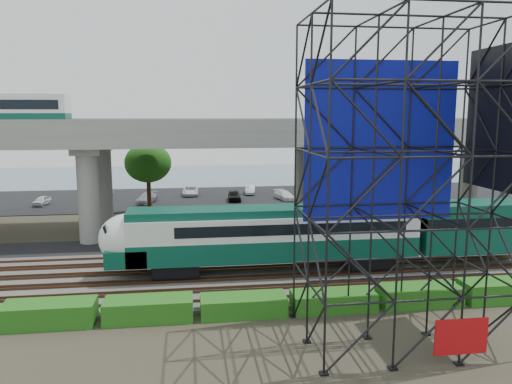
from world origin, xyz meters
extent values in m
plane|color=#474233|center=(0.00, 0.00, 0.00)|extent=(140.00, 140.00, 0.00)
cube|color=slate|center=(0.00, 2.00, 0.10)|extent=(90.00, 12.00, 0.20)
cube|color=black|center=(0.00, 10.50, 0.04)|extent=(90.00, 5.00, 0.08)
cube|color=black|center=(0.00, 34.00, 0.04)|extent=(90.00, 18.00, 0.08)
cube|color=#476975|center=(0.00, 56.00, 0.01)|extent=(140.00, 40.00, 0.03)
cube|color=#472D1E|center=(0.00, -2.72, 0.28)|extent=(90.00, 0.08, 0.16)
cube|color=#472D1E|center=(0.00, -1.28, 0.28)|extent=(90.00, 0.08, 0.16)
cube|color=#472D1E|center=(0.00, -0.72, 0.28)|extent=(90.00, 0.08, 0.16)
cube|color=#472D1E|center=(0.00, 0.72, 0.28)|extent=(90.00, 0.08, 0.16)
cube|color=#472D1E|center=(0.00, 1.28, 0.28)|extent=(90.00, 0.08, 0.16)
cube|color=#472D1E|center=(0.00, 2.72, 0.28)|extent=(90.00, 0.08, 0.16)
cube|color=#472D1E|center=(0.00, 3.28, 0.28)|extent=(90.00, 0.08, 0.16)
cube|color=#472D1E|center=(0.00, 4.72, 0.28)|extent=(90.00, 0.08, 0.16)
cube|color=#472D1E|center=(0.00, 5.28, 0.28)|extent=(90.00, 0.08, 0.16)
cube|color=#472D1E|center=(0.00, 6.72, 0.28)|extent=(90.00, 0.08, 0.16)
cube|color=black|center=(-2.73, 2.00, 0.81)|extent=(3.00, 2.20, 0.90)
cube|color=black|center=(10.27, 2.00, 0.81)|extent=(3.00, 2.20, 0.90)
cube|color=#094333|center=(3.77, 2.00, 1.96)|extent=(19.00, 3.00, 1.40)
cube|color=silver|center=(3.77, 2.00, 3.41)|extent=(19.00, 3.00, 1.50)
cube|color=#094333|center=(3.77, 2.00, 4.41)|extent=(19.00, 2.60, 0.50)
cube|color=black|center=(4.77, 2.00, 3.46)|extent=(15.00, 3.06, 0.70)
ellipsoid|color=silver|center=(-5.73, 2.00, 2.86)|extent=(3.60, 3.00, 3.20)
cube|color=#094333|center=(-5.73, 2.00, 1.81)|extent=(2.60, 3.00, 1.10)
cube|color=black|center=(-6.83, 2.00, 3.36)|extent=(0.48, 2.00, 1.09)
cube|color=#094333|center=(17.77, 2.00, 2.96)|extent=(8.00, 3.00, 3.40)
cube|color=#9E9B93|center=(0.00, 16.00, 8.60)|extent=(80.00, 12.00, 1.20)
cube|color=#9E9B93|center=(0.00, 10.25, 9.75)|extent=(80.00, 0.50, 1.10)
cube|color=#9E9B93|center=(0.00, 21.75, 9.75)|extent=(80.00, 0.50, 1.10)
cylinder|color=#9E9B93|center=(-10.00, 12.50, 4.00)|extent=(1.80, 1.80, 8.00)
cylinder|color=#9E9B93|center=(-10.00, 19.50, 4.00)|extent=(1.80, 1.80, 8.00)
cube|color=#9E9B93|center=(-10.00, 16.00, 7.70)|extent=(2.40, 9.00, 0.60)
cylinder|color=#9E9B93|center=(10.00, 12.50, 4.00)|extent=(1.80, 1.80, 8.00)
cylinder|color=#9E9B93|center=(10.00, 19.50, 4.00)|extent=(1.80, 1.80, 8.00)
cube|color=#9E9B93|center=(10.00, 16.00, 7.70)|extent=(2.40, 9.00, 0.60)
cylinder|color=#9E9B93|center=(28.00, 12.50, 4.00)|extent=(1.80, 1.80, 8.00)
cylinder|color=#9E9B93|center=(28.00, 19.50, 4.00)|extent=(1.80, 1.80, 8.00)
cube|color=#9E9B93|center=(28.00, 16.00, 7.70)|extent=(2.40, 9.00, 0.60)
cube|color=#0D1393|center=(8.12, -4.95, 9.30)|extent=(8.10, 0.08, 8.25)
cube|color=black|center=(12.67, -8.00, 10.50)|extent=(0.06, 5.40, 6.75)
cube|color=#AE0C0F|center=(9.62, -11.05, 1.30)|extent=(2.40, 0.08, 1.60)
cube|color=black|center=(8.12, -8.00, 0.04)|extent=(9.36, 6.36, 0.08)
cube|color=#185A14|center=(-9.00, -4.30, 0.60)|extent=(4.60, 1.80, 1.20)
cube|color=#185A14|center=(-4.00, -4.30, 0.58)|extent=(4.60, 1.80, 1.15)
cube|color=#185A14|center=(1.00, -4.30, 0.52)|extent=(4.60, 1.80, 1.03)
cube|color=#185A14|center=(6.00, -4.30, 0.51)|extent=(4.60, 1.80, 1.01)
cube|color=#185A14|center=(11.00, -4.30, 0.56)|extent=(4.60, 1.80, 1.12)
cube|color=#185A14|center=(16.00, -4.30, 0.60)|extent=(4.60, 1.80, 1.20)
cylinder|color=#382314|center=(14.00, 12.50, 2.40)|extent=(0.44, 0.44, 4.80)
ellipsoid|color=#185A14|center=(14.00, 12.50, 5.60)|extent=(4.94, 4.94, 4.18)
cylinder|color=#382314|center=(-6.00, 24.00, 2.40)|extent=(0.44, 0.44, 4.80)
ellipsoid|color=#185A14|center=(-6.00, 24.00, 5.60)|extent=(4.94, 4.94, 4.18)
imported|color=silver|center=(-18.98, 31.00, 0.62)|extent=(1.72, 3.34, 1.09)
imported|color=#B9BCC2|center=(-12.56, 36.00, 0.67)|extent=(1.72, 3.74, 1.19)
imported|color=#A0A0A7|center=(-6.82, 31.00, 0.68)|extent=(2.63, 4.40, 1.20)
imported|color=white|center=(-1.53, 36.00, 0.68)|extent=(2.11, 4.37, 1.20)
imported|color=black|center=(3.83, 31.00, 0.74)|extent=(1.73, 3.92, 1.31)
imported|color=#B7BABF|center=(6.42, 36.00, 0.67)|extent=(1.75, 3.73, 1.18)
imported|color=white|center=(10.15, 31.00, 0.65)|extent=(2.48, 4.16, 1.13)
imported|color=#A3A5AB|center=(17.62, 36.00, 0.73)|extent=(3.01, 4.99, 1.30)
camera|label=1|loc=(-1.81, -29.75, 10.70)|focal=35.00mm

